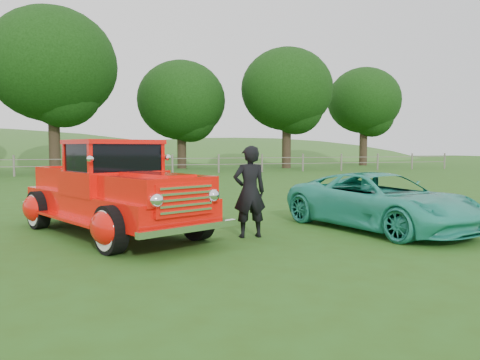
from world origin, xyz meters
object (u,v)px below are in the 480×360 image
object	(u,v)px
teal_sedan	(381,201)
man	(250,192)
tree_near_east	(181,101)
tree_near_west	(52,65)
red_pickup	(113,192)
tree_far_east	(364,101)
tree_mid_east	(287,90)

from	to	relation	value
teal_sedan	man	bearing A→B (deg)	165.71
tree_near_east	man	bearing A→B (deg)	-98.88
tree_near_west	tree_near_east	size ratio (longest dim) A/B	1.25
red_pickup	teal_sedan	world-z (taller)	red_pickup
tree_near_east	red_pickup	world-z (taller)	tree_near_east
tree_far_east	man	bearing A→B (deg)	-126.35
teal_sedan	man	world-z (taller)	man
red_pickup	teal_sedan	distance (m)	5.24
tree_far_east	teal_sedan	bearing A→B (deg)	-122.61
tree_near_west	teal_sedan	size ratio (longest dim) A/B	2.56
tree_near_east	man	xyz separation A→B (m)	(-4.38, -28.06, -4.41)
tree_near_east	red_pickup	size ratio (longest dim) A/B	1.58
tree_near_west	man	xyz separation A→B (m)	(4.62, -24.06, -5.96)
tree_near_west	red_pickup	bearing A→B (deg)	-84.34
tree_near_west	man	bearing A→B (deg)	-79.14
tree_near_west	teal_sedan	xyz separation A→B (m)	(7.39, -24.10, -6.23)
teal_sedan	tree_near_east	bearing A→B (deg)	73.21
tree_far_east	red_pickup	bearing A→B (deg)	-130.31
tree_mid_east	teal_sedan	size ratio (longest dim) A/B	2.32
tree_near_west	teal_sedan	distance (m)	25.96
teal_sedan	tree_far_east	bearing A→B (deg)	43.89
tree_near_east	tree_mid_east	world-z (taller)	tree_mid_east
man	tree_mid_east	bearing A→B (deg)	-112.42
tree_near_west	red_pickup	size ratio (longest dim) A/B	1.98
red_pickup	tree_near_east	bearing A→B (deg)	51.99
tree_near_west	tree_mid_east	distance (m)	17.13
tree_near_east	red_pickup	xyz separation A→B (m)	(-6.72, -26.96, -4.45)
tree_near_east	tree_far_east	distance (m)	17.04
teal_sedan	tree_mid_east	bearing A→B (deg)	56.27
tree_mid_east	red_pickup	distance (m)	29.47
red_pickup	tree_near_west	bearing A→B (deg)	71.66
tree_near_west	man	world-z (taller)	tree_near_west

